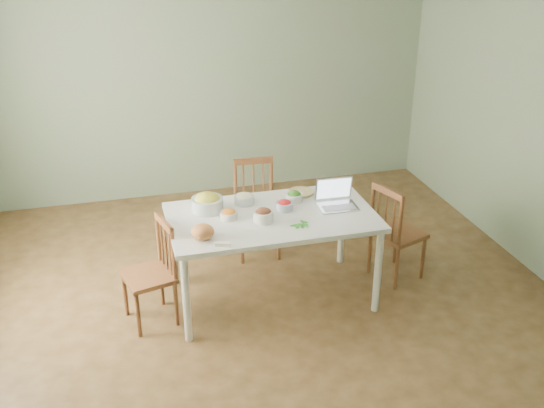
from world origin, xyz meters
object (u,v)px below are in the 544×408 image
object	(u,v)px
dining_table	(272,257)
bread_boule	(203,232)
laptop	(338,195)
bowl_squash	(207,202)
chair_left	(148,274)
chair_right	(398,231)
chair_far	(257,210)

from	to	relation	value
dining_table	bread_boule	distance (m)	0.80
bread_boule	dining_table	bearing A→B (deg)	22.54
dining_table	laptop	world-z (taller)	laptop
dining_table	bowl_squash	world-z (taller)	bowl_squash
chair_left	bowl_squash	bearing A→B (deg)	103.98
chair_right	bowl_squash	xyz separation A→B (m)	(-1.68, 0.17, 0.41)
bowl_squash	laptop	distance (m)	1.09
chair_left	bowl_squash	xyz separation A→B (m)	(0.54, 0.29, 0.43)
chair_far	bread_boule	bearing A→B (deg)	-119.92
chair_right	laptop	bearing A→B (deg)	75.73
chair_right	bread_boule	size ratio (longest dim) A/B	5.22
bread_boule	laptop	bearing A→B (deg)	12.02
bowl_squash	laptop	bearing A→B (deg)	-11.86
dining_table	laptop	xyz separation A→B (m)	(0.57, -0.00, 0.51)
chair_far	chair_left	distance (m)	1.39
chair_left	bread_boule	xyz separation A→B (m)	(0.43, -0.18, 0.41)
dining_table	laptop	distance (m)	0.76
bowl_squash	laptop	size ratio (longest dim) A/B	0.82
chair_right	chair_far	bearing A→B (deg)	37.52
laptop	bread_boule	bearing A→B (deg)	-165.58
chair_far	chair_right	bearing A→B (deg)	-29.95
bread_boule	chair_far	bearing A→B (deg)	57.00
chair_right	bowl_squash	world-z (taller)	bowl_squash
chair_far	bowl_squash	world-z (taller)	bowl_squash
chair_right	laptop	world-z (taller)	laptop
dining_table	chair_left	world-z (taller)	chair_left
chair_left	bowl_squash	world-z (taller)	bowl_squash
chair_left	bread_boule	bearing A→B (deg)	52.73
chair_left	bowl_squash	size ratio (longest dim) A/B	3.36
chair_right	bowl_squash	distance (m)	1.73
dining_table	bowl_squash	xyz separation A→B (m)	(-0.49, 0.22, 0.47)
chair_far	chair_right	world-z (taller)	chair_far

